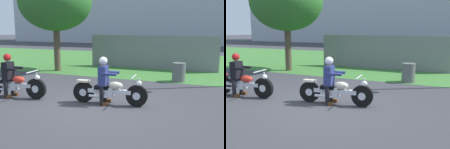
% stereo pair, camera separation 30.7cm
% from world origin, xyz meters
% --- Properties ---
extents(ground, '(120.00, 120.00, 0.00)m').
position_xyz_m(ground, '(0.00, 0.00, 0.00)').
color(ground, '#38383D').
extents(grass_verge, '(60.00, 12.00, 0.01)m').
position_xyz_m(grass_verge, '(0.00, 9.92, 0.00)').
color(grass_verge, '#3D7533').
rests_on(grass_verge, ground).
extents(motorcycle_lead, '(2.24, 0.66, 0.87)m').
position_xyz_m(motorcycle_lead, '(0.34, 0.22, 0.38)').
color(motorcycle_lead, black).
rests_on(motorcycle_lead, ground).
extents(rider_lead, '(0.58, 0.50, 1.39)m').
position_xyz_m(rider_lead, '(0.17, 0.20, 0.81)').
color(rider_lead, black).
rests_on(rider_lead, ground).
extents(motorcycle_follow, '(2.26, 0.66, 0.88)m').
position_xyz_m(motorcycle_follow, '(-2.81, -0.22, 0.40)').
color(motorcycle_follow, black).
rests_on(motorcycle_follow, ground).
extents(rider_follow, '(0.58, 0.50, 1.41)m').
position_xyz_m(rider_follow, '(-2.98, -0.24, 0.82)').
color(rider_follow, black).
rests_on(rider_follow, ground).
extents(tree_roadside, '(3.66, 3.66, 4.97)m').
position_xyz_m(tree_roadside, '(-4.56, 4.81, 3.49)').
color(tree_roadside, brown).
rests_on(tree_roadside, ground).
extents(trash_can, '(0.54, 0.54, 0.78)m').
position_xyz_m(trash_can, '(1.70, 4.35, 0.39)').
color(trash_can, '#595E5B').
rests_on(trash_can, ground).
extents(fence_segment, '(7.00, 0.06, 1.80)m').
position_xyz_m(fence_segment, '(-0.27, 7.28, 0.90)').
color(fence_segment, slate).
rests_on(fence_segment, ground).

